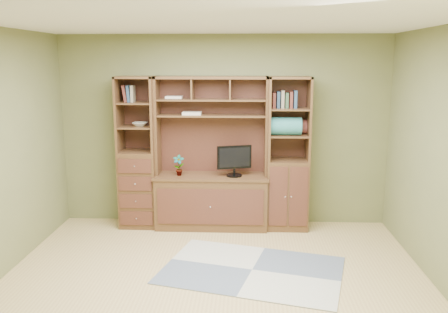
{
  "coord_description": "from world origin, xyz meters",
  "views": [
    {
      "loc": [
        0.31,
        -4.47,
        2.26
      ],
      "look_at": [
        0.05,
        1.2,
        1.1
      ],
      "focal_mm": 38.0,
      "sensor_mm": 36.0,
      "label": 1
    }
  ],
  "objects_px": {
    "right_tower": "(288,154)",
    "monitor": "(234,155)",
    "center_hutch": "(211,154)",
    "left_tower": "(138,153)"
  },
  "relations": [
    {
      "from": "left_tower",
      "to": "monitor",
      "type": "xyz_separation_m",
      "value": [
        1.31,
        -0.07,
        -0.01
      ]
    },
    {
      "from": "center_hutch",
      "to": "left_tower",
      "type": "bearing_deg",
      "value": 177.71
    },
    {
      "from": "right_tower",
      "to": "monitor",
      "type": "height_order",
      "value": "right_tower"
    },
    {
      "from": "monitor",
      "to": "right_tower",
      "type": "bearing_deg",
      "value": -10.78
    },
    {
      "from": "center_hutch",
      "to": "left_tower",
      "type": "height_order",
      "value": "same"
    },
    {
      "from": "center_hutch",
      "to": "monitor",
      "type": "distance_m",
      "value": 0.31
    },
    {
      "from": "center_hutch",
      "to": "right_tower",
      "type": "bearing_deg",
      "value": 2.23
    },
    {
      "from": "left_tower",
      "to": "right_tower",
      "type": "bearing_deg",
      "value": 0.0
    },
    {
      "from": "left_tower",
      "to": "monitor",
      "type": "height_order",
      "value": "left_tower"
    },
    {
      "from": "monitor",
      "to": "left_tower",
      "type": "bearing_deg",
      "value": 159.96
    }
  ]
}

